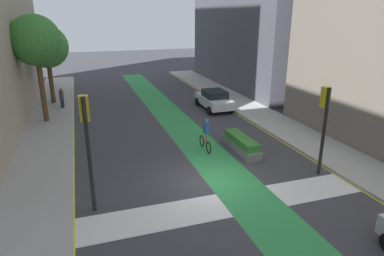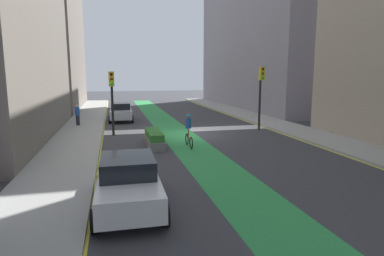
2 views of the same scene
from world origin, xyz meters
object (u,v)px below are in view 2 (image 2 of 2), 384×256
at_px(traffic_signal_near_right, 112,91).
at_px(pedestrian_sidewalk_right_a, 77,115).
at_px(car_silver_right_near, 121,112).
at_px(median_planter, 154,139).
at_px(car_white_right_far, 128,182).
at_px(cyclist_in_lane, 189,130).
at_px(traffic_signal_near_left, 261,86).

xyz_separation_m(traffic_signal_near_right, pedestrian_sidewalk_right_a, (2.66, -4.34, -1.99)).
height_order(car_silver_right_near, median_planter, car_silver_right_near).
relative_size(traffic_signal_near_right, car_white_right_far, 1.00).
xyz_separation_m(car_silver_right_near, cyclist_in_lane, (-3.46, 11.48, 0.17)).
distance_m(traffic_signal_near_left, cyclist_in_lane, 7.93).
relative_size(cyclist_in_lane, pedestrian_sidewalk_right_a, 1.15).
bearing_deg(car_silver_right_near, car_white_right_far, 89.26).
relative_size(traffic_signal_near_left, cyclist_in_lane, 2.47).
distance_m(car_silver_right_near, car_white_right_far, 19.44).
relative_size(traffic_signal_near_right, cyclist_in_lane, 2.28).
distance_m(traffic_signal_near_right, car_white_right_far, 12.54).
bearing_deg(traffic_signal_near_right, cyclist_in_lane, 133.29).
bearing_deg(traffic_signal_near_right, car_silver_right_near, -95.42).
relative_size(car_silver_right_near, cyclist_in_lane, 2.28).
bearing_deg(car_silver_right_near, median_planter, 98.39).
bearing_deg(median_planter, traffic_signal_near_left, -156.61).
xyz_separation_m(car_silver_right_near, pedestrian_sidewalk_right_a, (3.33, 2.75, 0.17)).
distance_m(traffic_signal_near_left, car_white_right_far, 15.98).
height_order(traffic_signal_near_right, median_planter, traffic_signal_near_right).
bearing_deg(traffic_signal_near_right, median_planter, 121.59).
bearing_deg(cyclist_in_lane, median_planter, -20.73).
height_order(traffic_signal_near_right, car_silver_right_near, traffic_signal_near_right).
height_order(cyclist_in_lane, median_planter, cyclist_in_lane).
bearing_deg(pedestrian_sidewalk_right_a, car_white_right_far, 100.46).
xyz_separation_m(car_silver_right_near, car_white_right_far, (0.25, 19.43, 0.00)).
xyz_separation_m(traffic_signal_near_right, cyclist_in_lane, (-4.13, 4.39, -1.99)).
relative_size(car_white_right_far, median_planter, 1.27).
bearing_deg(pedestrian_sidewalk_right_a, median_planter, 121.54).
bearing_deg(median_planter, pedestrian_sidewalk_right_a, -58.46).
bearing_deg(traffic_signal_near_right, pedestrian_sidewalk_right_a, -58.50).
xyz_separation_m(car_white_right_far, median_planter, (-1.84, -8.66, -0.40)).
bearing_deg(car_silver_right_near, pedestrian_sidewalk_right_a, 39.57).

